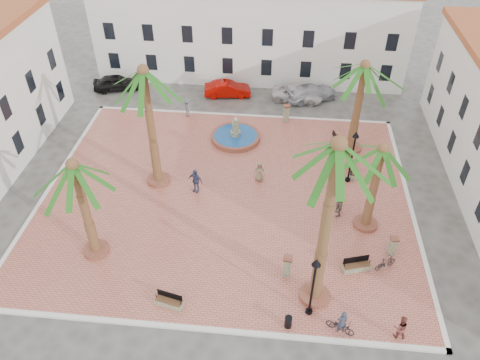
{
  "coord_description": "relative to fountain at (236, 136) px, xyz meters",
  "views": [
    {
      "loc": [
        3.55,
        -25.12,
        22.3
      ],
      "look_at": [
        1.0,
        0.0,
        1.6
      ],
      "focal_mm": 35.0,
      "sensor_mm": 36.0,
      "label": 1
    }
  ],
  "objects": [
    {
      "name": "fountain",
      "position": [
        0.0,
        0.0,
        0.0
      ],
      "size": [
        4.08,
        4.08,
        2.11
      ],
      "color": "brown",
      "rests_on": "plaza"
    },
    {
      "name": "pedestrian_east",
      "position": [
        7.97,
        -8.35,
        0.58
      ],
      "size": [
        0.51,
        1.61,
        1.74
      ],
      "primitive_type": "imported",
      "rotation": [
        0.0,
        0.0,
        -1.57
      ],
      "color": "#67584E",
      "rests_on": "plaza"
    },
    {
      "name": "palm_nw",
      "position": [
        -5.11,
        -6.08,
        7.72
      ],
      "size": [
        5.53,
        5.53,
        9.35
      ],
      "color": "brown",
      "rests_on": "plaza"
    },
    {
      "name": "car_black",
      "position": [
        -12.5,
        7.6,
        0.32
      ],
      "size": [
        4.75,
        2.85,
        1.51
      ],
      "primitive_type": "imported",
      "rotation": [
        0.0,
        0.0,
        1.83
      ],
      "color": "black",
      "rests_on": "ground"
    },
    {
      "name": "palm_s",
      "position": [
        6.22,
        -15.41,
        9.29
      ],
      "size": [
        5.67,
        5.67,
        11.02
      ],
      "color": "brown",
      "rests_on": "plaza"
    },
    {
      "name": "bollard_e",
      "position": [
        11.05,
        -11.62,
        0.42
      ],
      "size": [
        0.56,
        0.56,
        1.36
      ],
      "rotation": [
        0.0,
        0.0,
        0.15
      ],
      "color": "gray",
      "rests_on": "plaza"
    },
    {
      "name": "building_north",
      "position": [
        0.1,
        12.88,
        4.33
      ],
      "size": [
        30.4,
        7.4,
        9.5
      ],
      "color": "white",
      "rests_on": "ground"
    },
    {
      "name": "kerb_n",
      "position": [
        0.1,
        3.88,
        -0.36
      ],
      "size": [
        26.3,
        0.3,
        0.16
      ],
      "primitive_type": "cube",
      "color": "silver",
      "rests_on": "ground"
    },
    {
      "name": "palm_e",
      "position": [
        9.73,
        -9.22,
        5.17
      ],
      "size": [
        5.24,
        5.24,
        6.63
      ],
      "color": "brown",
      "rests_on": "plaza"
    },
    {
      "name": "bollard_se",
      "position": [
        4.6,
        -13.99,
        0.51
      ],
      "size": [
        0.6,
        0.6,
        1.53
      ],
      "rotation": [
        0.0,
        0.0,
        -0.1
      ],
      "color": "gray",
      "rests_on": "plaza"
    },
    {
      "name": "bollard_n",
      "position": [
        4.11,
        3.28,
        0.52
      ],
      "size": [
        0.67,
        0.67,
        1.56
      ],
      "rotation": [
        0.0,
        0.0,
        0.23
      ],
      "color": "gray",
      "rests_on": "plaza"
    },
    {
      "name": "litter_bin",
      "position": [
        4.76,
        -17.52,
        0.1
      ],
      "size": [
        0.4,
        0.4,
        0.78
      ],
      "primitive_type": "cylinder",
      "color": "black",
      "rests_on": "plaza"
    },
    {
      "name": "car_white",
      "position": [
        5.1,
        7.34,
        0.22
      ],
      "size": [
        4.96,
        2.68,
        1.32
      ],
      "primitive_type": "imported",
      "rotation": [
        0.0,
        0.0,
        1.47
      ],
      "color": "silver",
      "rests_on": "ground"
    },
    {
      "name": "ground",
      "position": [
        0.1,
        -7.12,
        -0.44
      ],
      "size": [
        120.0,
        120.0,
        0.0
      ],
      "primitive_type": "plane",
      "color": "#56544F",
      "rests_on": "ground"
    },
    {
      "name": "cyclist_a",
      "position": [
        7.55,
        -17.52,
        0.54
      ],
      "size": [
        0.7,
        0.57,
        1.66
      ],
      "primitive_type": "imported",
      "rotation": [
        0.0,
        0.0,
        3.46
      ],
      "color": "#2E3144",
      "rests_on": "plaza"
    },
    {
      "name": "bicycle_a",
      "position": [
        7.52,
        -17.52,
        0.13
      ],
      "size": [
        1.67,
        1.11,
        0.83
      ],
      "primitive_type": "imported",
      "rotation": [
        0.0,
        0.0,
        1.18
      ],
      "color": "black",
      "rests_on": "plaza"
    },
    {
      "name": "pedestrian_fountain_b",
      "position": [
        -2.13,
        -6.91,
        0.67
      ],
      "size": [
        1.22,
        0.85,
        1.92
      ],
      "primitive_type": "imported",
      "rotation": [
        0.0,
        0.0,
        -0.38
      ],
      "color": "#343A5B",
      "rests_on": "plaza"
    },
    {
      "name": "plaza",
      "position": [
        0.1,
        -7.12,
        -0.36
      ],
      "size": [
        26.0,
        22.0,
        0.15
      ],
      "primitive_type": "cube",
      "color": "#BF6452",
      "rests_on": "ground"
    },
    {
      "name": "palm_sw",
      "position": [
        -7.36,
        -13.3,
        5.74
      ],
      "size": [
        5.27,
        5.27,
        7.24
      ],
      "color": "brown",
      "rests_on": "plaza"
    },
    {
      "name": "kerb_e",
      "position": [
        13.1,
        -7.12,
        -0.36
      ],
      "size": [
        0.3,
        22.3,
        0.16
      ],
      "primitive_type": "cube",
      "color": "silver",
      "rests_on": "ground"
    },
    {
      "name": "pedestrian_north",
      "position": [
        -4.66,
        3.28,
        0.55
      ],
      "size": [
        0.99,
        1.24,
        1.68
      ],
      "primitive_type": "imported",
      "rotation": [
        0.0,
        0.0,
        1.96
      ],
      "color": "#4B4B50",
      "rests_on": "plaza"
    },
    {
      "name": "bench_e",
      "position": [
        9.34,
        -3.69,
        -0.03
      ],
      "size": [
        0.61,
        1.74,
        0.91
      ],
      "rotation": [
        0.0,
        0.0,
        1.52
      ],
      "color": "gray",
      "rests_on": "plaza"
    },
    {
      "name": "bicycle_b",
      "position": [
        10.5,
        -12.86,
        0.17
      ],
      "size": [
        1.52,
        1.12,
        0.91
      ],
      "primitive_type": "imported",
      "rotation": [
        0.0,
        0.0,
        2.09
      ],
      "color": "black",
      "rests_on": "plaza"
    },
    {
      "name": "lamppost_e",
      "position": [
        8.92,
        -4.61,
        2.67
      ],
      "size": [
        0.47,
        0.47,
        4.36
      ],
      "color": "black",
      "rests_on": "plaza"
    },
    {
      "name": "cyclist_b",
      "position": [
        10.56,
        -17.52,
        0.52
      ],
      "size": [
        0.79,
        0.62,
        1.61
      ],
      "primitive_type": "imported",
      "rotation": [
        0.0,
        0.0,
        3.13
      ],
      "color": "brown",
      "rests_on": "plaza"
    },
    {
      "name": "palm_ne",
      "position": [
        9.44,
        -0.43,
        6.14
      ],
      "size": [
        5.74,
        5.74,
        7.74
      ],
      "color": "brown",
      "rests_on": "plaza"
    },
    {
      "name": "car_silver",
      "position": [
        6.36,
        7.56,
        0.3
      ],
      "size": [
        5.47,
        4.01,
        1.47
      ],
      "primitive_type": "imported",
      "rotation": [
        0.0,
        0.0,
        2.01
      ],
      "color": "silver",
      "rests_on": "ground"
    },
    {
      "name": "kerb_w",
      "position": [
        -12.9,
        -7.12,
        -0.36
      ],
      "size": [
        0.3,
        22.3,
        0.16
      ],
      "primitive_type": "cube",
      "color": "silver",
      "rests_on": "ground"
    },
    {
      "name": "lamppost_s",
      "position": [
        5.9,
        -16.51,
        2.72
      ],
      "size": [
        0.48,
        0.48,
        4.44
      ],
      "color": "black",
      "rests_on": "plaza"
    },
    {
      "name": "car_red",
      "position": [
        -1.58,
        7.47,
        0.29
      ],
      "size": [
        4.57,
        2.09,
        1.45
      ],
      "primitive_type": "imported",
      "rotation": [
        0.0,
        0.0,
        1.7
      ],
      "color": "#AC0801",
      "rests_on": "ground"
    },
    {
      "name": "kerb_s",
      "position": [
        0.1,
        -18.12,
        -0.36
      ],
      "size": [
        26.3,
        0.3,
        0.16
      ],
      "primitive_type": "cube",
      "color": "silver",
      "rests_on": "ground"
    },
    {
      "name": "bench_s",
      "position": [
        -1.92,
        -16.8,
        -0.04
      ],
      "size": [
        1.69,
        0.86,
        0.86
      ],
      "rotation": [
        0.0,
        0.0,
        -0.23
      ],
      "color": "gray",
      "rests_on": "plaza"
    },
    {
      "name": "pedestrian_fountain_a",
      "position": [
        2.34,
        -5.22,
        0.53
      ],
      "size": [
        0.88,
        0.66,
        1.64
      ],
      "primitive_type": "imported",
      "rotation": [
        0.0,
        0.0,
        0.18
      ],
      "color": "#7F6E53",
      "rests_on": "plaza"
    },
    {
      "name": "bench_se",
      "position": [
        8.77,
        -13.14,
        -0.03
      ],
      "size": [
        1.8,
        1.0,
        0.91
      ],
      "rotation": [
        0.0,
        0.0,
        0.3
      ],
      "color": "gray",
      "rests_on": "plaza"
    },
    {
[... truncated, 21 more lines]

